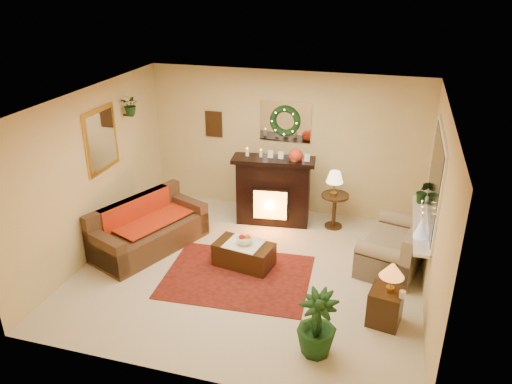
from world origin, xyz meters
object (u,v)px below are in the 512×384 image
(fireplace, at_px, (273,194))
(end_table_square, at_px, (385,305))
(coffee_table, at_px, (244,253))
(side_table_round, at_px, (334,210))
(sofa, at_px, (149,224))
(loveseat, at_px, (395,240))

(fireplace, bearing_deg, end_table_square, -55.23)
(fireplace, height_order, coffee_table, fireplace)
(side_table_round, xyz_separation_m, end_table_square, (0.99, -2.44, -0.05))
(sofa, bearing_deg, loveseat, 31.51)
(fireplace, xyz_separation_m, end_table_square, (2.06, -2.33, -0.28))
(sofa, relative_size, fireplace, 1.49)
(fireplace, height_order, end_table_square, fireplace)
(fireplace, xyz_separation_m, loveseat, (2.11, -0.85, -0.13))
(sofa, height_order, end_table_square, sofa)
(sofa, relative_size, side_table_round, 3.02)
(end_table_square, relative_size, coffee_table, 0.55)
(side_table_round, bearing_deg, loveseat, -42.68)
(end_table_square, height_order, coffee_table, end_table_square)
(end_table_square, distance_m, coffee_table, 2.28)
(sofa, xyz_separation_m, coffee_table, (1.61, -0.08, -0.22))
(sofa, distance_m, loveseat, 3.84)
(sofa, bearing_deg, end_table_square, 9.32)
(loveseat, bearing_deg, sofa, -157.02)
(fireplace, distance_m, loveseat, 2.28)
(side_table_round, height_order, coffee_table, side_table_round)
(fireplace, height_order, side_table_round, fireplace)
(end_table_square, bearing_deg, sofa, 166.69)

